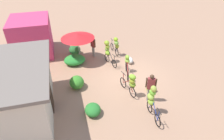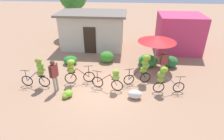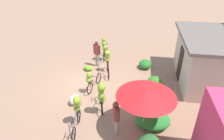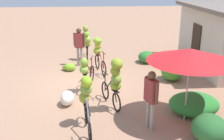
{
  "view_description": "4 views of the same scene",
  "coord_description": "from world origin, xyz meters",
  "px_view_note": "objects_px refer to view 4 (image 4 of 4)",
  "views": [
    {
      "loc": [
        -9.94,
        3.94,
        7.74
      ],
      "look_at": [
        0.16,
        1.27,
        0.74
      ],
      "focal_mm": 32.2,
      "sensor_mm": 36.0,
      "label": 1
    },
    {
      "loc": [
        1.4,
        -8.25,
        5.7
      ],
      "look_at": [
        0.53,
        1.0,
        0.73
      ],
      "focal_mm": 30.35,
      "sensor_mm": 36.0,
      "label": 2
    },
    {
      "loc": [
        9.31,
        2.63,
        6.4
      ],
      "look_at": [
        0.32,
        1.19,
        1.24
      ],
      "focal_mm": 31.53,
      "sensor_mm": 36.0,
      "label": 3
    },
    {
      "loc": [
        9.71,
        0.34,
        3.89
      ],
      "look_at": [
        0.72,
        1.05,
        0.77
      ],
      "focal_mm": 42.41,
      "sensor_mm": 36.0,
      "label": 4
    }
  ],
  "objects_px": {
    "market_umbrella": "(191,55)",
    "banana_pile_on_ground": "(69,67)",
    "bicycle_by_shop": "(115,79)",
    "person_vendor": "(151,94)",
    "person_bystander": "(79,43)",
    "bicycle_near_pile": "(98,51)",
    "produce_sack": "(67,98)",
    "bicycle_center_loaded": "(86,71)",
    "bicycle_rightmost": "(86,98)",
    "bicycle_leftmost": "(87,40)"
  },
  "relations": [
    {
      "from": "bicycle_near_pile",
      "to": "bicycle_center_loaded",
      "type": "relative_size",
      "value": 0.96
    },
    {
      "from": "market_umbrella",
      "to": "banana_pile_on_ground",
      "type": "distance_m",
      "value": 6.2
    },
    {
      "from": "market_umbrella",
      "to": "person_bystander",
      "type": "xyz_separation_m",
      "value": [
        -5.4,
        -3.2,
        -0.87
      ]
    },
    {
      "from": "bicycle_by_shop",
      "to": "person_vendor",
      "type": "bearing_deg",
      "value": 35.11
    },
    {
      "from": "market_umbrella",
      "to": "person_vendor",
      "type": "xyz_separation_m",
      "value": [
        0.35,
        -1.1,
        -0.95
      ]
    },
    {
      "from": "banana_pile_on_ground",
      "to": "person_vendor",
      "type": "relative_size",
      "value": 0.44
    },
    {
      "from": "bicycle_rightmost",
      "to": "person_bystander",
      "type": "height_order",
      "value": "person_bystander"
    },
    {
      "from": "bicycle_near_pile",
      "to": "person_bystander",
      "type": "height_order",
      "value": "person_bystander"
    },
    {
      "from": "bicycle_rightmost",
      "to": "produce_sack",
      "type": "height_order",
      "value": "bicycle_rightmost"
    },
    {
      "from": "bicycle_leftmost",
      "to": "person_bystander",
      "type": "distance_m",
      "value": 1.01
    },
    {
      "from": "market_umbrella",
      "to": "person_vendor",
      "type": "height_order",
      "value": "market_umbrella"
    },
    {
      "from": "market_umbrella",
      "to": "person_vendor",
      "type": "relative_size",
      "value": 1.42
    },
    {
      "from": "bicycle_by_shop",
      "to": "banana_pile_on_ground",
      "type": "distance_m",
      "value": 4.27
    },
    {
      "from": "person_bystander",
      "to": "bicycle_leftmost",
      "type": "bearing_deg",
      "value": 160.32
    },
    {
      "from": "market_umbrella",
      "to": "person_bystander",
      "type": "distance_m",
      "value": 6.34
    },
    {
      "from": "market_umbrella",
      "to": "produce_sack",
      "type": "relative_size",
      "value": 3.36
    },
    {
      "from": "bicycle_center_loaded",
      "to": "bicycle_by_shop",
      "type": "height_order",
      "value": "bicycle_by_shop"
    },
    {
      "from": "market_umbrella",
      "to": "bicycle_by_shop",
      "type": "relative_size",
      "value": 1.39
    },
    {
      "from": "bicycle_center_loaded",
      "to": "produce_sack",
      "type": "height_order",
      "value": "bicycle_center_loaded"
    },
    {
      "from": "bicycle_near_pile",
      "to": "person_bystander",
      "type": "xyz_separation_m",
      "value": [
        -0.75,
        -0.85,
        0.22
      ]
    },
    {
      "from": "banana_pile_on_ground",
      "to": "person_vendor",
      "type": "bearing_deg",
      "value": 26.83
    },
    {
      "from": "bicycle_leftmost",
      "to": "produce_sack",
      "type": "bearing_deg",
      "value": -6.76
    },
    {
      "from": "bicycle_by_shop",
      "to": "produce_sack",
      "type": "relative_size",
      "value": 2.42
    },
    {
      "from": "market_umbrella",
      "to": "produce_sack",
      "type": "distance_m",
      "value": 4.09
    },
    {
      "from": "bicycle_leftmost",
      "to": "person_bystander",
      "type": "bearing_deg",
      "value": -19.68
    },
    {
      "from": "bicycle_leftmost",
      "to": "person_bystander",
      "type": "height_order",
      "value": "person_bystander"
    },
    {
      "from": "bicycle_leftmost",
      "to": "bicycle_center_loaded",
      "type": "bearing_deg",
      "value": 0.09
    },
    {
      "from": "bicycle_rightmost",
      "to": "produce_sack",
      "type": "relative_size",
      "value": 2.34
    },
    {
      "from": "market_umbrella",
      "to": "bicycle_rightmost",
      "type": "distance_m",
      "value": 3.01
    },
    {
      "from": "market_umbrella",
      "to": "bicycle_by_shop",
      "type": "xyz_separation_m",
      "value": [
        -0.85,
        -1.95,
        -0.96
      ]
    },
    {
      "from": "market_umbrella",
      "to": "banana_pile_on_ground",
      "type": "relative_size",
      "value": 3.2
    },
    {
      "from": "person_vendor",
      "to": "person_bystander",
      "type": "bearing_deg",
      "value": -159.97
    },
    {
      "from": "bicycle_near_pile",
      "to": "banana_pile_on_ground",
      "type": "height_order",
      "value": "bicycle_near_pile"
    },
    {
      "from": "market_umbrella",
      "to": "bicycle_center_loaded",
      "type": "xyz_separation_m",
      "value": [
        -2.48,
        -2.86,
        -1.25
      ]
    },
    {
      "from": "bicycle_center_loaded",
      "to": "bicycle_leftmost",
      "type": "bearing_deg",
      "value": -179.91
    },
    {
      "from": "bicycle_by_shop",
      "to": "person_bystander",
      "type": "height_order",
      "value": "person_bystander"
    },
    {
      "from": "bicycle_center_loaded",
      "to": "produce_sack",
      "type": "bearing_deg",
      "value": -27.12
    },
    {
      "from": "market_umbrella",
      "to": "person_vendor",
      "type": "distance_m",
      "value": 1.5
    },
    {
      "from": "bicycle_near_pile",
      "to": "bicycle_center_loaded",
      "type": "bearing_deg",
      "value": -13.19
    },
    {
      "from": "bicycle_near_pile",
      "to": "produce_sack",
      "type": "distance_m",
      "value": 3.6
    },
    {
      "from": "person_vendor",
      "to": "bicycle_near_pile",
      "type": "bearing_deg",
      "value": -166.05
    },
    {
      "from": "bicycle_leftmost",
      "to": "banana_pile_on_ground",
      "type": "relative_size",
      "value": 2.37
    },
    {
      "from": "bicycle_by_shop",
      "to": "person_vendor",
      "type": "xyz_separation_m",
      "value": [
        1.2,
        0.85,
        0.01
      ]
    },
    {
      "from": "bicycle_by_shop",
      "to": "banana_pile_on_ground",
      "type": "relative_size",
      "value": 2.31
    },
    {
      "from": "bicycle_by_shop",
      "to": "bicycle_rightmost",
      "type": "distance_m",
      "value": 1.31
    },
    {
      "from": "market_umbrella",
      "to": "banana_pile_on_ground",
      "type": "xyz_separation_m",
      "value": [
        -4.67,
        -3.64,
        -1.81
      ]
    },
    {
      "from": "bicycle_center_loaded",
      "to": "banana_pile_on_ground",
      "type": "height_order",
      "value": "bicycle_center_loaded"
    },
    {
      "from": "bicycle_center_loaded",
      "to": "bicycle_by_shop",
      "type": "xyz_separation_m",
      "value": [
        1.62,
        0.91,
        0.29
      ]
    },
    {
      "from": "banana_pile_on_ground",
      "to": "bicycle_leftmost",
      "type": "bearing_deg",
      "value": 154.94
    },
    {
      "from": "market_umbrella",
      "to": "person_vendor",
      "type": "bearing_deg",
      "value": -72.39
    }
  ]
}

